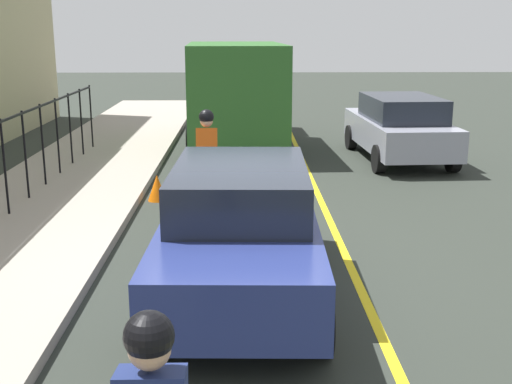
{
  "coord_description": "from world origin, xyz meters",
  "views": [
    {
      "loc": [
        -8.01,
        -0.14,
        3.19
      ],
      "look_at": [
        0.62,
        -0.31,
        1.0
      ],
      "focal_mm": 45.77,
      "sensor_mm": 36.0,
      "label": 1
    }
  ],
  "objects_px": {
    "patrol_sedan": "(399,127)",
    "parked_sedan_rear": "(240,229)",
    "box_truck_background": "(235,89)",
    "cyclist_lead": "(207,162)",
    "traffic_cone_near": "(157,188)"
  },
  "relations": [
    {
      "from": "cyclist_lead",
      "to": "patrol_sedan",
      "type": "relative_size",
      "value": 0.41
    },
    {
      "from": "box_truck_background",
      "to": "cyclist_lead",
      "type": "bearing_deg",
      "value": 174.04
    },
    {
      "from": "box_truck_background",
      "to": "parked_sedan_rear",
      "type": "bearing_deg",
      "value": 178.44
    },
    {
      "from": "patrol_sedan",
      "to": "traffic_cone_near",
      "type": "xyz_separation_m",
      "value": [
        -3.8,
        5.45,
        -0.58
      ]
    },
    {
      "from": "cyclist_lead",
      "to": "patrol_sedan",
      "type": "distance_m",
      "value": 6.44
    },
    {
      "from": "patrol_sedan",
      "to": "parked_sedan_rear",
      "type": "xyz_separation_m",
      "value": [
        -8.24,
        3.87,
        0.0
      ]
    },
    {
      "from": "parked_sedan_rear",
      "to": "patrol_sedan",
      "type": "bearing_deg",
      "value": 156.46
    },
    {
      "from": "box_truck_background",
      "to": "traffic_cone_near",
      "type": "distance_m",
      "value": 6.28
    },
    {
      "from": "patrol_sedan",
      "to": "box_truck_background",
      "type": "xyz_separation_m",
      "value": [
        2.18,
        4.05,
        0.73
      ]
    },
    {
      "from": "cyclist_lead",
      "to": "patrol_sedan",
      "type": "height_order",
      "value": "cyclist_lead"
    },
    {
      "from": "patrol_sedan",
      "to": "box_truck_background",
      "type": "relative_size",
      "value": 0.66
    },
    {
      "from": "patrol_sedan",
      "to": "traffic_cone_near",
      "type": "relative_size",
      "value": 9.05
    },
    {
      "from": "parked_sedan_rear",
      "to": "box_truck_background",
      "type": "xyz_separation_m",
      "value": [
        10.42,
        0.18,
        0.73
      ]
    },
    {
      "from": "cyclist_lead",
      "to": "parked_sedan_rear",
      "type": "xyz_separation_m",
      "value": [
        -3.6,
        -0.59,
        -0.09
      ]
    },
    {
      "from": "parked_sedan_rear",
      "to": "cyclist_lead",
      "type": "bearing_deg",
      "value": -169.15
    }
  ]
}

